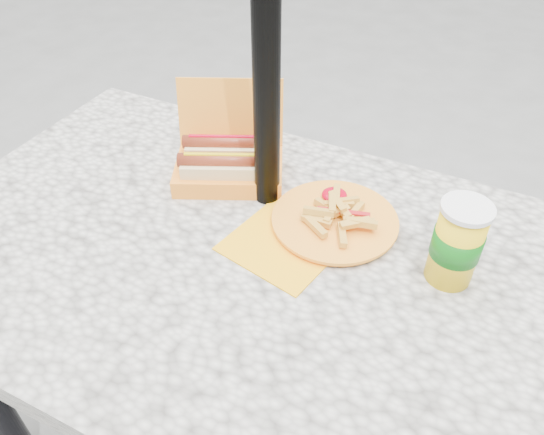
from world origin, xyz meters
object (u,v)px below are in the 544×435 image
at_px(umbrella_pole, 266,28).
at_px(hotdog_box, 229,161).
at_px(fries_plate, 331,220).
at_px(soda_cup, 457,243).

bearing_deg(umbrella_pole, hotdog_box, 165.61).
bearing_deg(fries_plate, hotdog_box, 168.29).
distance_m(umbrella_pole, fries_plate, 0.37).
bearing_deg(hotdog_box, soda_cup, -34.77).
bearing_deg(soda_cup, fries_plate, 171.52).
height_order(umbrella_pole, hotdog_box, umbrella_pole).
bearing_deg(fries_plate, soda_cup, -8.48).
bearing_deg(soda_cup, hotdog_box, 169.82).
distance_m(hotdog_box, soda_cup, 0.49).
height_order(umbrella_pole, fries_plate, umbrella_pole).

